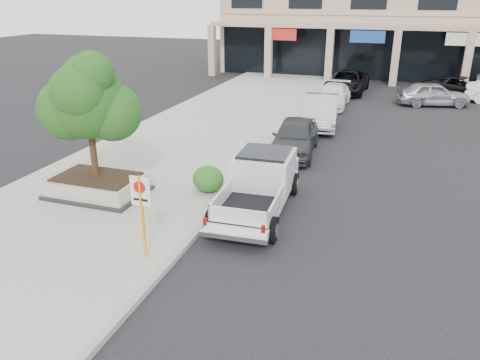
% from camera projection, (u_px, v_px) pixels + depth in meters
% --- Properties ---
extents(ground, '(120.00, 120.00, 0.00)m').
position_uv_depth(ground, '(247.00, 243.00, 13.33)').
color(ground, black).
rests_on(ground, ground).
extents(sidewalk, '(8.00, 52.00, 0.15)m').
position_uv_depth(sidewalk, '(170.00, 156.00, 20.23)').
color(sidewalk, gray).
rests_on(sidewalk, ground).
extents(curb, '(0.20, 52.00, 0.15)m').
position_uv_depth(curb, '(257.00, 166.00, 19.04)').
color(curb, gray).
rests_on(curb, ground).
extents(strip_mall, '(40.55, 12.43, 9.50)m').
position_uv_depth(strip_mall, '(465.00, 18.00, 38.99)').
color(strip_mall, tan).
rests_on(strip_mall, ground).
extents(planter, '(3.20, 2.20, 0.68)m').
position_uv_depth(planter, '(98.00, 185.00, 16.08)').
color(planter, black).
rests_on(planter, sidewalk).
extents(planter_tree, '(2.90, 2.55, 4.00)m').
position_uv_depth(planter_tree, '(94.00, 100.00, 15.09)').
color(planter_tree, black).
rests_on(planter_tree, planter).
extents(no_parking_sign, '(0.55, 0.09, 2.30)m').
position_uv_depth(no_parking_sign, '(142.00, 206.00, 11.75)').
color(no_parking_sign, '#DEA30B').
rests_on(no_parking_sign, sidewalk).
extents(hedge, '(1.10, 0.99, 0.93)m').
position_uv_depth(hedge, '(208.00, 179.00, 16.25)').
color(hedge, '#234914').
rests_on(hedge, sidewalk).
extents(pickup_truck, '(2.35, 5.66, 1.75)m').
position_uv_depth(pickup_truck, '(257.00, 187.00, 14.94)').
color(pickup_truck, silver).
rests_on(pickup_truck, ground).
extents(curb_car_a, '(2.20, 4.70, 1.55)m').
position_uv_depth(curb_car_a, '(295.00, 137.00, 20.51)').
color(curb_car_a, '#2E3033').
rests_on(curb_car_a, ground).
extents(curb_car_b, '(2.30, 5.14, 1.64)m').
position_uv_depth(curb_car_b, '(320.00, 111.00, 24.78)').
color(curb_car_b, '#B0B1B8').
rests_on(curb_car_b, ground).
extents(curb_car_c, '(1.90, 4.68, 1.36)m').
position_uv_depth(curb_car_c, '(333.00, 96.00, 29.30)').
color(curb_car_c, silver).
rests_on(curb_car_c, ground).
extents(curb_car_d, '(2.80, 5.67, 1.55)m').
position_uv_depth(curb_car_d, '(347.00, 82.00, 33.37)').
color(curb_car_d, black).
rests_on(curb_car_d, ground).
extents(lot_car_a, '(4.67, 2.82, 1.49)m').
position_uv_depth(lot_car_a, '(433.00, 94.00, 29.49)').
color(lot_car_a, '#929599').
rests_on(lot_car_a, ground).
extents(lot_car_d, '(5.56, 4.18, 1.40)m').
position_uv_depth(lot_car_d, '(463.00, 87.00, 31.76)').
color(lot_car_d, black).
rests_on(lot_car_d, ground).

